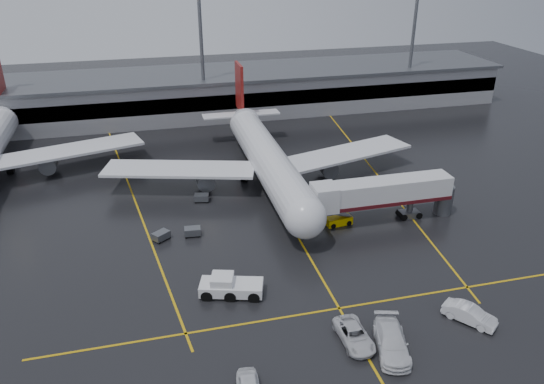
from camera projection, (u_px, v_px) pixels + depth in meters
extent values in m
plane|color=black|center=(282.00, 210.00, 72.53)|extent=(220.00, 220.00, 0.00)
cube|color=gold|center=(282.00, 210.00, 72.52)|extent=(0.25, 90.00, 0.02)
cube|color=gold|center=(339.00, 308.00, 53.31)|extent=(60.00, 0.25, 0.02)
cube|color=gold|center=(133.00, 195.00, 76.86)|extent=(9.99, 69.35, 0.02)
cube|color=gold|center=(373.00, 170.00, 85.22)|extent=(7.57, 69.64, 0.02)
cube|color=gray|center=(224.00, 93.00, 112.70)|extent=(120.00, 18.00, 8.00)
cube|color=black|center=(231.00, 102.00, 104.80)|extent=(120.00, 0.40, 3.00)
cube|color=#595B60|center=(223.00, 73.00, 110.83)|extent=(122.00, 19.00, 0.60)
cylinder|color=#595B60|center=(202.00, 60.00, 102.67)|extent=(0.70, 0.70, 25.00)
cylinder|color=#595B60|center=(412.00, 49.00, 112.57)|extent=(0.70, 0.70, 25.00)
cylinder|color=silver|center=(269.00, 161.00, 77.69)|extent=(5.20, 36.00, 5.20)
sphere|color=silver|center=(305.00, 217.00, 61.97)|extent=(5.20, 5.20, 5.20)
cone|color=silver|center=(241.00, 115.00, 95.76)|extent=(4.94, 8.00, 4.94)
cube|color=maroon|center=(239.00, 87.00, 94.51)|extent=(0.50, 5.50, 8.50)
cube|color=silver|center=(241.00, 114.00, 95.68)|extent=(14.00, 3.00, 0.25)
cube|color=silver|center=(179.00, 169.00, 76.92)|extent=(22.80, 11.83, 0.40)
cube|color=silver|center=(346.00, 153.00, 82.64)|extent=(22.80, 11.83, 0.40)
cylinder|color=#595B60|center=(205.00, 178.00, 77.43)|extent=(2.60, 4.50, 2.60)
cylinder|color=#595B60|center=(326.00, 166.00, 81.61)|extent=(2.60, 4.50, 2.60)
cylinder|color=#595B60|center=(297.00, 229.00, 65.98)|extent=(0.56, 0.56, 2.00)
cylinder|color=#595B60|center=(244.00, 175.00, 80.99)|extent=(0.56, 0.56, 2.00)
cylinder|color=#595B60|center=(284.00, 171.00, 82.40)|extent=(0.56, 0.56, 2.00)
cylinder|color=black|center=(297.00, 232.00, 66.22)|extent=(0.40, 1.10, 1.10)
cylinder|color=black|center=(244.00, 177.00, 81.19)|extent=(1.00, 1.40, 1.40)
cylinder|color=black|center=(284.00, 173.00, 82.60)|extent=(1.00, 1.40, 1.40)
cone|color=silver|center=(5.00, 113.00, 97.00)|extent=(4.94, 8.00, 4.94)
cube|color=maroon|center=(1.00, 86.00, 95.74)|extent=(0.50, 5.50, 8.50)
cube|color=silver|center=(5.00, 112.00, 96.91)|extent=(14.00, 3.00, 0.25)
cube|color=silver|center=(72.00, 150.00, 83.88)|extent=(22.80, 11.83, 0.40)
cylinder|color=#595B60|center=(49.00, 163.00, 82.84)|extent=(2.60, 4.50, 2.60)
cylinder|color=#595B60|center=(10.00, 167.00, 83.64)|extent=(0.56, 0.56, 2.00)
cylinder|color=black|center=(10.00, 170.00, 83.83)|extent=(1.00, 1.40, 1.40)
cube|color=silver|center=(384.00, 191.00, 68.02)|extent=(18.00, 3.20, 3.00)
cube|color=#480D12|center=(383.00, 200.00, 68.58)|extent=(18.00, 3.30, 0.50)
cube|color=silver|center=(324.00, 198.00, 66.21)|extent=(3.00, 3.40, 3.30)
cylinder|color=#595B60|center=(410.00, 207.00, 70.16)|extent=(0.80, 0.80, 3.00)
cube|color=#595B60|center=(409.00, 214.00, 70.61)|extent=(2.60, 1.60, 0.90)
cylinder|color=#595B60|center=(444.00, 200.00, 71.04)|extent=(2.40, 2.40, 4.00)
cylinder|color=black|center=(401.00, 215.00, 70.37)|extent=(0.90, 1.80, 0.90)
cylinder|color=black|center=(416.00, 213.00, 70.86)|extent=(0.90, 1.80, 0.90)
cube|color=white|center=(231.00, 287.00, 55.10)|extent=(7.06, 4.41, 1.13)
cube|color=white|center=(222.00, 280.00, 54.73)|extent=(2.81, 2.81, 0.94)
cube|color=black|center=(222.00, 280.00, 54.73)|extent=(2.53, 2.53, 0.85)
cylinder|color=black|center=(208.00, 289.00, 55.34)|extent=(1.98, 3.05, 1.22)
cylinder|color=black|center=(232.00, 290.00, 55.25)|extent=(1.98, 3.05, 1.22)
cylinder|color=black|center=(255.00, 291.00, 55.15)|extent=(1.98, 3.05, 1.22)
cube|color=#E0B601|center=(339.00, 221.00, 68.82)|extent=(3.57, 1.81, 1.05)
cube|color=#595B60|center=(339.00, 214.00, 68.38)|extent=(3.39, 1.23, 1.20)
cylinder|color=black|center=(331.00, 224.00, 68.56)|extent=(0.85, 1.69, 0.67)
cylinder|color=black|center=(346.00, 221.00, 69.28)|extent=(0.85, 1.69, 0.67)
imported|color=silver|center=(354.00, 335.00, 48.59)|extent=(2.63, 5.54, 1.53)
imported|color=silver|center=(392.00, 342.00, 47.51)|extent=(4.36, 7.13, 1.93)
imported|color=silver|center=(470.00, 314.00, 51.15)|extent=(4.53, 5.19, 1.69)
cube|color=#595B60|center=(193.00, 231.00, 66.10)|extent=(2.10, 1.46, 0.90)
cylinder|color=black|center=(186.00, 237.00, 65.75)|extent=(0.40, 0.20, 0.40)
cylinder|color=black|center=(199.00, 236.00, 65.98)|extent=(0.40, 0.20, 0.40)
cylinder|color=black|center=(186.00, 233.00, 66.63)|extent=(0.40, 0.20, 0.40)
cylinder|color=black|center=(199.00, 232.00, 66.87)|extent=(0.40, 0.20, 0.40)
cube|color=#595B60|center=(161.00, 235.00, 65.16)|extent=(2.38, 2.23, 0.90)
cylinder|color=black|center=(159.00, 243.00, 64.52)|extent=(0.40, 0.20, 0.40)
cylinder|color=black|center=(169.00, 237.00, 65.63)|extent=(0.40, 0.20, 0.40)
cylinder|color=black|center=(154.00, 240.00, 65.09)|extent=(0.40, 0.20, 0.40)
cylinder|color=black|center=(164.00, 235.00, 66.20)|extent=(0.40, 0.20, 0.40)
cube|color=#595B60|center=(202.00, 197.00, 74.73)|extent=(2.23, 1.69, 0.90)
cylinder|color=black|center=(196.00, 202.00, 74.46)|extent=(0.40, 0.20, 0.40)
cylinder|color=black|center=(207.00, 202.00, 74.51)|extent=(0.40, 0.20, 0.40)
cylinder|color=black|center=(197.00, 199.00, 75.36)|extent=(0.40, 0.20, 0.40)
cylinder|color=black|center=(208.00, 199.00, 75.41)|extent=(0.40, 0.20, 0.40)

